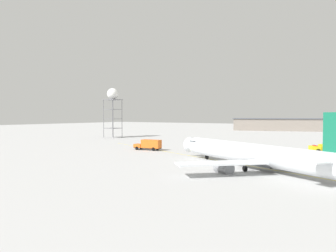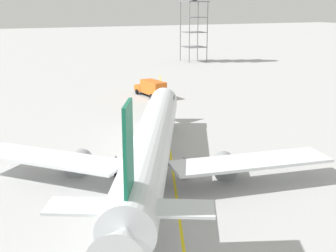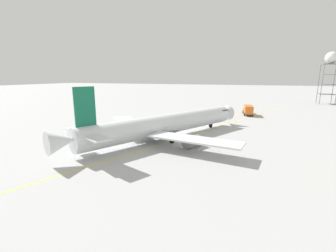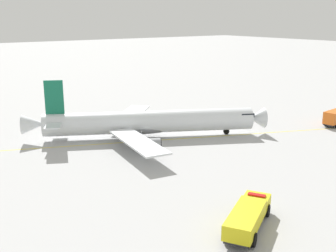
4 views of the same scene
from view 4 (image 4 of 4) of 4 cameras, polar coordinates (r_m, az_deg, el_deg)
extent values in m
plane|color=#B2B2B2|center=(75.44, -2.73, -1.69)|extent=(600.00, 600.00, 0.00)
cylinder|color=silver|center=(75.35, -2.47, 0.59)|extent=(20.96, 35.23, 4.01)
cone|color=silver|center=(79.76, 11.99, 1.08)|extent=(4.76, 4.42, 3.80)
cone|color=silver|center=(76.11, -17.88, 0.25)|extent=(4.87, 5.12, 3.40)
cube|color=black|center=(78.83, 10.52, 1.66)|extent=(4.13, 3.70, 0.70)
ellipsoid|color=slate|center=(75.48, -3.89, -0.27)|extent=(9.46, 13.68, 2.20)
cube|color=#146B4C|center=(74.56, -15.32, 3.81)|extent=(1.69, 2.95, 5.89)
cube|color=silver|center=(78.51, -14.84, 1.29)|extent=(5.46, 4.52, 0.20)
cube|color=silver|center=(72.35, -15.39, 0.11)|extent=(5.46, 4.52, 0.20)
cube|color=silver|center=(84.77, -5.07, 1.67)|extent=(13.65, 14.10, 0.28)
cube|color=silver|center=(65.94, -4.13, -2.15)|extent=(15.95, 6.37, 0.28)
cylinder|color=gray|center=(82.97, -3.49, 0.45)|extent=(3.52, 4.02, 2.20)
cylinder|color=black|center=(83.12, -2.29, 0.49)|extent=(1.73, 1.00, 1.87)
cylinder|color=gray|center=(68.72, -2.46, -2.60)|extent=(3.52, 4.02, 2.20)
cylinder|color=black|center=(68.90, -1.02, -2.54)|extent=(1.73, 1.00, 1.87)
cylinder|color=#9EA0A5|center=(78.38, 8.00, -0.14)|extent=(0.20, 0.20, 1.67)
cylinder|color=black|center=(78.60, 7.98, -0.73)|extent=(0.77, 1.11, 1.10)
cylinder|color=#9EA0A5|center=(78.87, -4.07, 0.06)|extent=(0.20, 0.20, 1.67)
cylinder|color=black|center=(79.08, -4.06, -0.52)|extent=(0.77, 1.11, 1.10)
cylinder|color=#9EA0A5|center=(72.32, -3.68, -1.30)|extent=(0.20, 0.20, 1.67)
cylinder|color=black|center=(72.56, -3.67, -1.93)|extent=(0.77, 1.11, 1.10)
cube|color=orange|center=(90.01, 21.92, 1.21)|extent=(3.07, 6.03, 2.40)
cylinder|color=black|center=(89.62, 20.76, 0.34)|extent=(0.40, 1.03, 1.00)
cube|color=#232326|center=(45.06, 10.89, -12.71)|extent=(7.14, 9.90, 0.20)
cube|color=yellow|center=(48.15, 12.01, -9.97)|extent=(3.60, 3.47, 1.20)
cube|color=black|center=(49.06, 12.30, -9.27)|extent=(2.05, 1.25, 0.67)
cube|color=yellow|center=(43.51, 10.55, -12.40)|extent=(6.18, 7.86, 1.60)
cube|color=red|center=(47.86, 12.05, -9.21)|extent=(1.97, 1.50, 0.16)
cylinder|color=black|center=(48.46, 10.25, -10.75)|extent=(0.95, 1.35, 1.40)
cylinder|color=black|center=(47.98, 13.52, -11.21)|extent=(0.95, 1.35, 1.40)
cylinder|color=black|center=(42.62, 7.98, -14.43)|extent=(0.95, 1.35, 1.40)
cylinder|color=black|center=(42.07, 11.73, -15.02)|extent=(0.95, 1.35, 1.40)
cube|color=yellow|center=(73.68, -3.85, -2.11)|extent=(50.75, 122.74, 0.01)
camera|label=1|loc=(122.50, -25.97, 8.18)|focal=33.19mm
camera|label=2|loc=(78.01, -36.42, 8.51)|focal=47.92mm
camera|label=3|loc=(46.53, -37.95, 0.36)|focal=24.62mm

